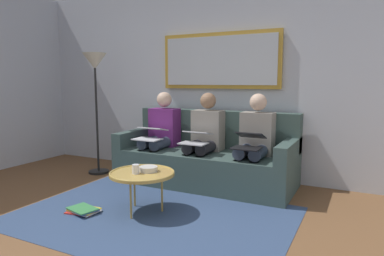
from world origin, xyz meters
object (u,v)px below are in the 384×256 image
(cup, at_px, (136,169))
(person_left, at_px, (255,140))
(laptop_silver, at_px, (196,137))
(magazine_stack, at_px, (83,210))
(laptop_black, at_px, (249,141))
(person_middle, at_px, (205,136))
(couch, at_px, (207,158))
(framed_mirror, at_px, (219,61))
(bowl, at_px, (148,169))
(person_right, at_px, (161,132))
(standing_lamp, at_px, (95,75))
(laptop_white, at_px, (150,133))
(coffee_table, at_px, (142,174))

(cup, height_order, person_left, person_left)
(cup, distance_m, person_left, 1.47)
(laptop_silver, bearing_deg, magazine_stack, 60.98)
(laptop_black, distance_m, person_middle, 0.68)
(couch, relative_size, framed_mirror, 1.33)
(bowl, xyz_separation_m, person_right, (0.53, -1.09, 0.18))
(cup, relative_size, bowl, 0.50)
(cup, relative_size, person_right, 0.08)
(laptop_silver, bearing_deg, cup, 79.88)
(person_right, relative_size, standing_lamp, 0.69)
(laptop_white, bearing_deg, standing_lamp, -2.82)
(couch, height_order, laptop_black, couch)
(standing_lamp, bearing_deg, laptop_white, 177.18)
(framed_mirror, relative_size, laptop_silver, 4.92)
(laptop_silver, bearing_deg, framed_mirror, -90.00)
(cup, xyz_separation_m, person_middle, (-0.17, -1.21, 0.16))
(person_left, distance_m, person_middle, 0.64)
(person_right, bearing_deg, magazine_stack, 89.45)
(coffee_table, relative_size, magazine_stack, 1.84)
(laptop_black, bearing_deg, person_right, -10.21)
(couch, distance_m, cup, 1.30)
(cup, distance_m, bowl, 0.14)
(cup, bearing_deg, person_left, -123.85)
(framed_mirror, relative_size, cup, 18.32)
(person_left, bearing_deg, laptop_white, 10.78)
(framed_mirror, relative_size, laptop_black, 4.20)
(laptop_silver, distance_m, person_right, 0.69)
(framed_mirror, relative_size, person_right, 1.45)
(laptop_white, bearing_deg, cup, 115.86)
(person_middle, bearing_deg, bowl, 84.30)
(cup, height_order, bowl, cup)
(cup, bearing_deg, laptop_white, -64.14)
(laptop_silver, height_order, laptop_white, laptop_white)
(framed_mirror, distance_m, bowl, 1.91)
(person_middle, bearing_deg, couch, -90.00)
(person_left, xyz_separation_m, standing_lamp, (2.19, 0.20, 0.76))
(couch, relative_size, person_left, 1.93)
(bowl, relative_size, person_middle, 0.16)
(couch, xyz_separation_m, standing_lamp, (1.55, 0.27, 1.06))
(framed_mirror, distance_m, laptop_white, 1.32)
(magazine_stack, xyz_separation_m, standing_lamp, (0.90, -1.23, 1.34))
(cup, bearing_deg, magazine_stack, 24.22)
(laptop_white, xyz_separation_m, magazine_stack, (0.01, 1.18, -0.60))
(bowl, height_order, laptop_black, laptop_black)
(couch, height_order, person_right, person_right)
(cup, bearing_deg, bowl, -117.09)
(couch, height_order, laptop_silver, couch)
(couch, bearing_deg, magazine_stack, 66.39)
(laptop_silver, xyz_separation_m, standing_lamp, (1.55, -0.05, 0.74))
(coffee_table, distance_m, person_right, 1.27)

